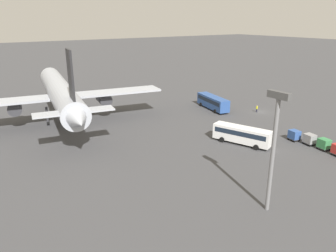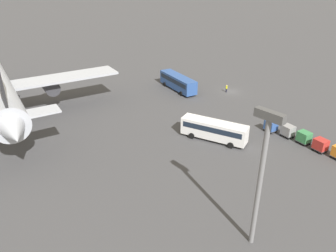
{
  "view_description": "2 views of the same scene",
  "coord_description": "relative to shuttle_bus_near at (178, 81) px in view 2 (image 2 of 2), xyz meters",
  "views": [
    {
      "loc": [
        -52.71,
        63.82,
        22.53
      ],
      "look_at": [
        -1.84,
        29.33,
        2.19
      ],
      "focal_mm": 35.0,
      "sensor_mm": 36.0,
      "label": 1
    },
    {
      "loc": [
        -43.8,
        57.13,
        25.92
      ],
      "look_at": [
        -9.32,
        26.99,
        3.4
      ],
      "focal_mm": 35.0,
      "sensor_mm": 36.0,
      "label": 2
    }
  ],
  "objects": [
    {
      "name": "worker_person",
      "position": [
        -8.4,
        -7.23,
        -1.14
      ],
      "size": [
        0.38,
        0.38,
        1.74
      ],
      "color": "#1E1E2D",
      "rests_on": "ground"
    },
    {
      "name": "shuttle_bus_far",
      "position": [
        -21.69,
        12.02,
        -0.05
      ],
      "size": [
        11.09,
        6.17,
        3.28
      ],
      "rotation": [
        0.0,
        0.0,
        0.36
      ],
      "color": "white",
      "rests_on": "ground"
    },
    {
      "name": "ground_plane",
      "position": [
        -8.75,
        -8.17,
        -2.01
      ],
      "size": [
        600.0,
        600.0,
        0.0
      ],
      "primitive_type": "plane",
      "color": "#424244"
    },
    {
      "name": "cargo_cart_red",
      "position": [
        -34.99,
        2.45,
        -0.82
      ],
      "size": [
        2.26,
        2.0,
        2.06
      ],
      "rotation": [
        0.0,
        0.0,
        -0.17
      ],
      "color": "#38383D",
      "rests_on": "ground"
    },
    {
      "name": "cargo_cart_blue",
      "position": [
        -26.17,
        2.39,
        -0.82
      ],
      "size": [
        2.26,
        2.0,
        2.06
      ],
      "rotation": [
        0.0,
        0.0,
        -0.17
      ],
      "color": "#38383D",
      "rests_on": "ground"
    },
    {
      "name": "light_pole",
      "position": [
        -39.16,
        25.74,
        7.3
      ],
      "size": [
        2.8,
        0.7,
        14.85
      ],
      "color": "slate",
      "rests_on": "ground"
    },
    {
      "name": "shuttle_bus_near",
      "position": [
        0.0,
        0.0,
        0.0
      ],
      "size": [
        12.14,
        5.01,
        3.37
      ],
      "rotation": [
        0.0,
        0.0,
        -0.19
      ],
      "color": "#2D5199",
      "rests_on": "ground"
    },
    {
      "name": "cargo_cart_grey",
      "position": [
        -29.11,
        1.9,
        -0.82
      ],
      "size": [
        2.26,
        2.0,
        2.06
      ],
      "rotation": [
        0.0,
        0.0,
        -0.17
      ],
      "color": "#38383D",
      "rests_on": "ground"
    },
    {
      "name": "cargo_cart_green",
      "position": [
        -32.05,
        2.02,
        -0.82
      ],
      "size": [
        2.26,
        2.0,
        2.06
      ],
      "rotation": [
        0.0,
        0.0,
        -0.17
      ],
      "color": "#38383D",
      "rests_on": "ground"
    }
  ]
}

